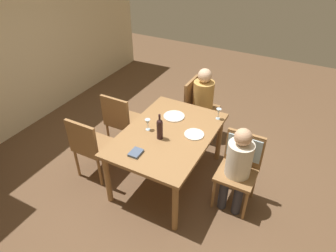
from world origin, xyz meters
TOP-DOWN VIEW (x-y plane):
  - ground_plane at (0.00, 0.00)m, footprint 10.00×10.00m
  - rear_room_partition at (0.00, 2.72)m, footprint 6.40×0.12m
  - dining_table at (0.00, 0.00)m, footprint 1.51×1.04m
  - chair_near at (0.12, -0.90)m, footprint 0.46×0.44m
  - chair_right_end at (1.13, 0.09)m, footprint 0.44×0.44m
  - chair_far_left at (-0.43, 0.90)m, footprint 0.44×0.44m
  - chair_far_right at (0.25, 0.90)m, footprint 0.44×0.44m
  - person_woman_host at (-0.03, -0.90)m, footprint 0.33×0.29m
  - person_man_bearded at (1.13, -0.03)m, footprint 0.31×0.36m
  - wine_bottle_tall_green at (-0.14, 0.04)m, footprint 0.07×0.07m
  - wine_glass_near_left at (0.58, -0.43)m, footprint 0.07×0.07m
  - wine_glass_centre at (-0.06, 0.25)m, footprint 0.07×0.07m
  - dinner_plate_host at (0.11, -0.30)m, footprint 0.24×0.24m
  - dinner_plate_guest_left at (0.36, 0.10)m, footprint 0.28×0.28m
  - folded_napkin at (-0.52, 0.13)m, footprint 0.16×0.12m

SIDE VIEW (x-z plane):
  - ground_plane at x=0.00m, z-range 0.00..0.00m
  - chair_right_end at x=1.13m, z-range 0.07..0.99m
  - chair_far_left at x=-0.43m, z-range 0.07..0.99m
  - chair_far_right at x=0.25m, z-range 0.07..0.99m
  - chair_near at x=0.12m, z-range 0.13..1.05m
  - person_woman_host at x=-0.03m, z-range 0.09..1.19m
  - person_man_bearded at x=1.13m, z-range 0.09..1.23m
  - dining_table at x=0.00m, z-range 0.29..1.04m
  - dinner_plate_host at x=0.11m, z-range 0.75..0.76m
  - dinner_plate_guest_left at x=0.36m, z-range 0.75..0.76m
  - folded_napkin at x=-0.52m, z-range 0.75..0.78m
  - wine_glass_near_left at x=0.58m, z-range 0.78..0.93m
  - wine_glass_centre at x=-0.06m, z-range 0.78..0.93m
  - wine_bottle_tall_green at x=-0.14m, z-range 0.73..1.06m
  - rear_room_partition at x=0.00m, z-range 0.00..2.70m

